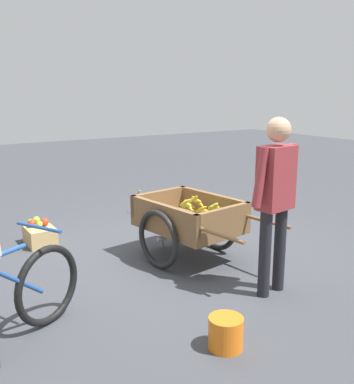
# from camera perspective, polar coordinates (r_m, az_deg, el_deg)

# --- Properties ---
(ground_plane) EXTENTS (24.00, 24.00, 0.00)m
(ground_plane) POSITION_cam_1_polar(r_m,az_deg,el_deg) (5.23, -0.97, -7.91)
(ground_plane) COLOR #3D3F44
(fruit_cart) EXTENTS (1.74, 1.02, 0.72)m
(fruit_cart) POSITION_cam_1_polar(r_m,az_deg,el_deg) (4.98, 1.64, -3.73)
(fruit_cart) COLOR brown
(fruit_cart) RESTS_ON ground
(vendor_person) EXTENTS (0.25, 0.56, 1.63)m
(vendor_person) POSITION_cam_1_polar(r_m,az_deg,el_deg) (4.09, 12.42, 0.16)
(vendor_person) COLOR black
(vendor_person) RESTS_ON ground
(dog) EXTENTS (0.62, 0.36, 0.40)m
(dog) POSITION_cam_1_polar(r_m,az_deg,el_deg) (6.66, -2.86, -0.91)
(dog) COLOR #AD7A38
(dog) RESTS_ON ground
(plastic_bucket) EXTENTS (0.26, 0.26, 0.24)m
(plastic_bucket) POSITION_cam_1_polar(r_m,az_deg,el_deg) (3.46, 6.22, -17.41)
(plastic_bucket) COLOR orange
(plastic_bucket) RESTS_ON ground
(apple_crate) EXTENTS (0.44, 0.32, 0.32)m
(apple_crate) POSITION_cam_1_polar(r_m,az_deg,el_deg) (5.77, -17.10, -5.15)
(apple_crate) COLOR tan
(apple_crate) RESTS_ON ground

